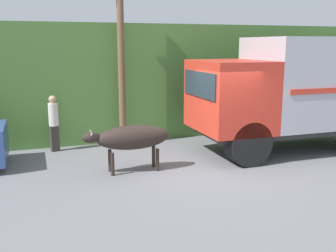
% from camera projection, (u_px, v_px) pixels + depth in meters
% --- Properties ---
extents(ground_plane, '(60.00, 60.00, 0.00)m').
position_uv_depth(ground_plane, '(211.00, 169.00, 10.13)').
color(ground_plane, slate).
extents(hillside_embankment, '(32.00, 5.28, 3.81)m').
position_uv_depth(hillside_embankment, '(145.00, 77.00, 15.47)').
color(hillside_embankment, '#4C7A38').
rests_on(hillside_embankment, ground_plane).
extents(cargo_truck, '(6.07, 2.42, 3.36)m').
position_uv_depth(cargo_truck, '(298.00, 89.00, 11.62)').
color(cargo_truck, '#2D2D2D').
rests_on(cargo_truck, ground_plane).
extents(brown_cow, '(2.20, 0.62, 1.19)m').
position_uv_depth(brown_cow, '(132.00, 138.00, 9.78)').
color(brown_cow, '#2D231E').
rests_on(brown_cow, ground_plane).
extents(pedestrian_on_hill, '(0.35, 0.35, 1.68)m').
position_uv_depth(pedestrian_on_hill, '(54.00, 120.00, 11.66)').
color(pedestrian_on_hill, '#38332D').
rests_on(pedestrian_on_hill, ground_plane).
extents(utility_pole, '(0.90, 0.21, 5.27)m').
position_uv_depth(utility_pole, '(121.00, 58.00, 11.99)').
color(utility_pole, brown).
rests_on(utility_pole, ground_plane).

